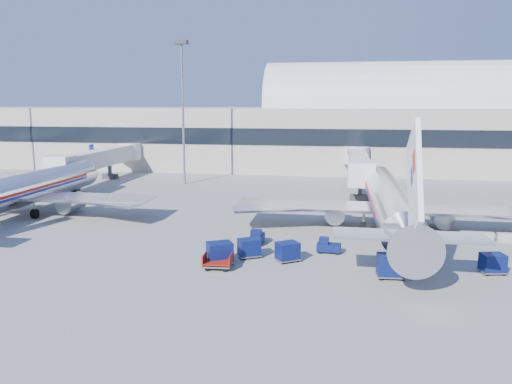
% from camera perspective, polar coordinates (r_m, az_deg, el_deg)
% --- Properties ---
extents(ground, '(260.00, 260.00, 0.00)m').
position_cam_1_polar(ground, '(49.11, 3.62, -5.27)').
color(ground, gray).
rests_on(ground, ground).
extents(terminal, '(170.00, 28.15, 21.00)m').
position_cam_1_polar(terminal, '(104.84, -0.53, 7.16)').
color(terminal, '#B2AA9E').
rests_on(terminal, ground).
extents(airliner_main, '(32.00, 37.26, 12.07)m').
position_cam_1_polar(airliner_main, '(52.83, 15.03, -1.24)').
color(airliner_main, silver).
rests_on(airliner_main, ground).
extents(airliner_mid, '(32.00, 37.26, 12.07)m').
position_cam_1_polar(airliner_mid, '(64.21, -25.57, 0.09)').
color(airliner_mid, silver).
rests_on(airliner_mid, ground).
extents(jetbridge_near, '(4.40, 27.50, 6.25)m').
position_cam_1_polar(jetbridge_near, '(78.48, 11.58, 3.29)').
color(jetbridge_near, silver).
rests_on(jetbridge_near, ground).
extents(jetbridge_mid, '(4.40, 27.50, 6.25)m').
position_cam_1_polar(jetbridge_mid, '(87.70, -17.06, 3.76)').
color(jetbridge_mid, silver).
rests_on(jetbridge_mid, ground).
extents(mast_west, '(2.00, 1.20, 22.60)m').
position_cam_1_polar(mast_west, '(81.01, -8.41, 11.30)').
color(mast_west, slate).
rests_on(mast_west, ground).
extents(barrier_near, '(3.00, 0.55, 0.90)m').
position_cam_1_polar(barrier_near, '(52.36, 23.93, -4.66)').
color(barrier_near, '#9E9E96').
rests_on(barrier_near, ground).
extents(tug_lead, '(2.16, 1.19, 1.36)m').
position_cam_1_polar(tug_lead, '(44.65, 8.22, -6.11)').
color(tug_lead, '#091245').
rests_on(tug_lead, ground).
extents(tug_right, '(2.80, 2.15, 1.63)m').
position_cam_1_polar(tug_right, '(44.91, 16.98, -6.20)').
color(tug_right, '#091245').
rests_on(tug_right, ground).
extents(tug_left, '(1.16, 2.26, 1.46)m').
position_cam_1_polar(tug_left, '(46.82, 0.10, -5.18)').
color(tug_left, '#091245').
rests_on(tug_left, ground).
extents(cart_train_a, '(2.34, 2.22, 1.64)m').
position_cam_1_polar(cart_train_a, '(41.87, 3.63, -6.77)').
color(cart_train_a, '#091245').
rests_on(cart_train_a, ground).
extents(cart_train_b, '(2.30, 2.13, 1.63)m').
position_cam_1_polar(cart_train_b, '(42.81, -0.80, -6.38)').
color(cart_train_b, '#091245').
rests_on(cart_train_b, ground).
extents(cart_train_c, '(2.60, 2.40, 1.84)m').
position_cam_1_polar(cart_train_c, '(41.14, -4.16, -6.93)').
color(cart_train_c, '#091245').
rests_on(cart_train_c, ground).
extents(cart_solo_near, '(2.18, 1.73, 1.82)m').
position_cam_1_polar(cart_solo_near, '(39.30, 15.14, -8.11)').
color(cart_solo_near, '#091245').
rests_on(cart_solo_near, ground).
extents(cart_solo_far, '(2.03, 1.71, 1.58)m').
position_cam_1_polar(cart_solo_far, '(43.01, 25.43, -7.35)').
color(cart_solo_far, '#091245').
rests_on(cart_solo_far, ground).
extents(cart_open_red, '(2.30, 1.67, 0.60)m').
position_cam_1_polar(cart_open_red, '(40.16, -4.39, -8.20)').
color(cart_open_red, slate).
rests_on(cart_open_red, ground).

